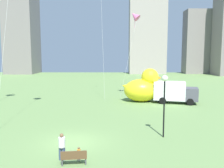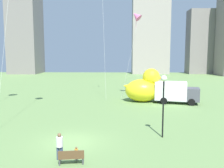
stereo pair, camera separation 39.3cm
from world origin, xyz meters
TOP-DOWN VIEW (x-y plane):
  - ground_plane at (0.00, 0.00)m, footprint 140.00×140.00m
  - park_bench at (0.62, -3.75)m, footprint 1.57×0.64m
  - person_adult at (-0.23, -3.06)m, footprint 0.41×0.41m
  - person_child at (0.83, -3.20)m, footprint 0.22×0.22m
  - giant_inflatable_duck at (6.93, 15.87)m, footprint 5.52×3.54m
  - lamppost at (6.88, 1.21)m, footprint 0.48×0.48m
  - box_truck at (11.03, 14.77)m, footprint 6.01×3.58m
  - city_skyline at (3.23, 64.14)m, footprint 74.57×16.78m
  - kite_pink at (5.90, 18.03)m, footprint 2.96×2.85m

SIDE VIEW (x-z plane):
  - ground_plane at x=0.00m, z-range 0.00..0.00m
  - park_bench at x=0.62m, z-range 0.02..0.92m
  - person_child at x=0.83m, z-range 0.05..0.93m
  - person_adult at x=-0.23m, z-range 0.09..1.78m
  - box_truck at x=11.03m, z-range 0.01..2.86m
  - giant_inflatable_duck at x=6.93m, z-range -0.34..4.24m
  - lamppost at x=6.88m, z-range 1.31..6.22m
  - kite_pink at x=5.90m, z-range 5.53..18.21m
  - city_skyline at x=3.23m, z-range -3.79..37.95m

